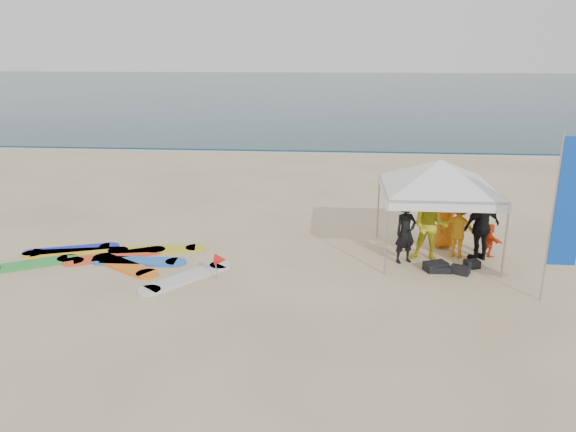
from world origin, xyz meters
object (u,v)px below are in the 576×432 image
(person_yellow, at_px, (430,226))
(feather_flag, at_px, (568,205))
(person_black_a, at_px, (405,233))
(person_seated, at_px, (489,240))
(person_orange_b, at_px, (446,213))
(person_orange_a, at_px, (459,228))
(person_black_b, at_px, (482,226))
(canopy_tent, at_px, (441,160))
(surfboard_spread, at_px, (112,259))
(marker_pennant, at_px, (220,260))

(person_yellow, distance_m, feather_flag, 3.53)
(person_black_a, relative_size, person_yellow, 0.86)
(person_seated, xyz_separation_m, feather_flag, (0.74, -2.74, 1.77))
(person_orange_b, distance_m, person_seated, 1.35)
(person_orange_a, distance_m, person_seated, 0.94)
(person_black_b, xyz_separation_m, person_seated, (0.33, 0.33, -0.48))
(canopy_tent, distance_m, feather_flag, 3.46)
(canopy_tent, bearing_deg, person_black_a, -146.74)
(person_orange_b, relative_size, person_seated, 2.19)
(person_black_b, height_order, person_orange_b, person_orange_b)
(person_yellow, bearing_deg, person_seated, 30.51)
(person_orange_a, height_order, person_orange_b, person_orange_b)
(feather_flag, relative_size, surfboard_spread, 0.62)
(canopy_tent, bearing_deg, surfboard_spread, -172.74)
(feather_flag, bearing_deg, marker_pennant, 175.49)
(person_seated, distance_m, canopy_tent, 2.62)
(person_orange_b, height_order, person_seated, person_orange_b)
(marker_pennant, bearing_deg, person_orange_a, 18.41)
(person_black_a, bearing_deg, person_yellow, -11.65)
(person_seated, bearing_deg, marker_pennant, 87.70)
(person_seated, relative_size, marker_pennant, 1.40)
(person_orange_b, bearing_deg, marker_pennant, 6.69)
(surfboard_spread, bearing_deg, person_black_a, 3.94)
(person_black_b, relative_size, feather_flag, 0.49)
(person_black_a, bearing_deg, feather_flag, -60.40)
(person_orange_a, relative_size, marker_pennant, 2.51)
(person_orange_a, height_order, canopy_tent, canopy_tent)
(person_black_b, distance_m, marker_pennant, 6.78)
(person_black_a, relative_size, marker_pennant, 2.53)
(person_orange_b, xyz_separation_m, surfboard_spread, (-8.87, -1.81, -0.95))
(person_yellow, height_order, canopy_tent, canopy_tent)
(canopy_tent, bearing_deg, feather_flag, -50.04)
(person_yellow, bearing_deg, feather_flag, -28.89)
(person_black_b, relative_size, surfboard_spread, 0.31)
(person_orange_a, distance_m, person_black_b, 0.58)
(person_black_b, relative_size, person_orange_b, 0.94)
(person_orange_a, distance_m, feather_flag, 3.36)
(person_orange_a, bearing_deg, person_black_b, -176.36)
(canopy_tent, bearing_deg, person_orange_a, -3.79)
(person_yellow, distance_m, marker_pennant, 5.45)
(canopy_tent, bearing_deg, person_yellow, -118.02)
(person_orange_b, relative_size, feather_flag, 0.52)
(person_seated, height_order, marker_pennant, person_seated)
(feather_flag, bearing_deg, surfboard_spread, 171.73)
(person_yellow, distance_m, person_orange_b, 1.27)
(person_black_b, distance_m, feather_flag, 2.93)
(person_black_b, bearing_deg, feather_flag, 86.58)
(person_orange_b, xyz_separation_m, feather_flag, (1.81, -3.36, 1.24))
(person_orange_a, relative_size, person_black_b, 0.86)
(person_black_a, height_order, person_yellow, person_yellow)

